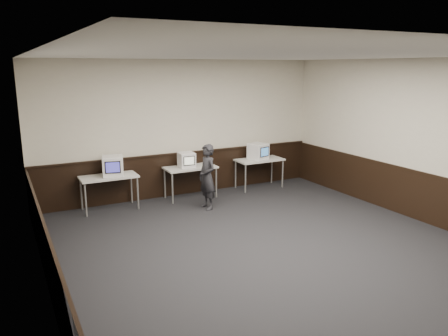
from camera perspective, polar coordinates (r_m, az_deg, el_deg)
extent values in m
plane|color=black|center=(7.44, 6.87, -11.06)|extent=(8.00, 8.00, 0.00)
plane|color=white|center=(6.79, 7.63, 14.41)|extent=(8.00, 8.00, 0.00)
plane|color=beige|center=(10.43, -5.37, 5.16)|extent=(7.00, 0.00, 7.00)
plane|color=beige|center=(5.77, -22.79, -2.33)|extent=(0.00, 8.00, 8.00)
plane|color=beige|center=(9.36, 25.20, 3.05)|extent=(0.00, 8.00, 8.00)
cube|color=black|center=(10.62, -5.20, -0.74)|extent=(6.98, 0.04, 1.00)
cube|color=black|center=(6.13, -21.68, -12.27)|extent=(0.04, 7.98, 1.00)
cube|color=black|center=(9.57, 24.49, -3.44)|extent=(0.04, 7.98, 1.00)
cube|color=black|center=(10.49, -5.22, 1.99)|extent=(6.98, 0.06, 0.04)
cube|color=beige|center=(9.66, -14.83, -1.12)|extent=(1.20, 0.60, 0.04)
cylinder|color=#999999|center=(9.42, -17.62, -4.03)|extent=(0.04, 0.04, 0.71)
cylinder|color=#999999|center=(9.65, -11.19, -3.25)|extent=(0.04, 0.04, 0.71)
cylinder|color=#999999|center=(9.90, -18.14, -3.25)|extent=(0.04, 0.04, 0.71)
cylinder|color=#999999|center=(10.12, -12.00, -2.53)|extent=(0.04, 0.04, 0.71)
cube|color=beige|center=(10.22, -4.42, 0.06)|extent=(1.20, 0.60, 0.04)
cylinder|color=#999999|center=(9.89, -6.74, -2.68)|extent=(0.04, 0.04, 0.71)
cylinder|color=#999999|center=(10.32, -1.02, -1.93)|extent=(0.04, 0.04, 0.71)
cylinder|color=#999999|center=(10.35, -7.73, -2.01)|extent=(0.04, 0.04, 0.71)
cylinder|color=#999999|center=(10.75, -2.21, -1.32)|extent=(0.04, 0.04, 0.71)
cube|color=beige|center=(11.08, 4.65, 1.08)|extent=(1.20, 0.60, 0.04)
cylinder|color=#999999|center=(10.68, 2.82, -1.42)|extent=(0.04, 0.04, 0.71)
cylinder|color=#999999|center=(11.26, 7.66, -0.76)|extent=(0.04, 0.04, 0.71)
cylinder|color=#999999|center=(11.10, 1.52, -0.84)|extent=(0.04, 0.04, 0.71)
cylinder|color=#999999|center=(11.66, 6.26, -0.24)|extent=(0.04, 0.04, 0.71)
cube|color=white|center=(9.61, -14.32, 0.26)|extent=(0.52, 0.54, 0.43)
cube|color=black|center=(9.38, -14.33, 0.09)|extent=(0.32, 0.09, 0.26)
cube|color=#3A37A2|center=(9.37, -14.33, 0.07)|extent=(0.27, 0.07, 0.21)
cube|color=white|center=(10.12, -4.92, 1.05)|extent=(0.38, 0.40, 0.35)
cube|color=black|center=(9.94, -4.58, 0.94)|extent=(0.26, 0.03, 0.21)
cube|color=beige|center=(9.94, -4.56, 0.93)|extent=(0.23, 0.02, 0.18)
cube|color=white|center=(11.00, 4.47, 2.17)|extent=(0.51, 0.52, 0.40)
cube|color=black|center=(10.85, 5.31, 2.11)|extent=(0.30, 0.10, 0.24)
cube|color=#3D77B6|center=(10.85, 5.35, 2.11)|extent=(0.25, 0.08, 0.20)
imported|color=black|center=(9.42, -2.21, -1.16)|extent=(0.37, 0.54, 1.42)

